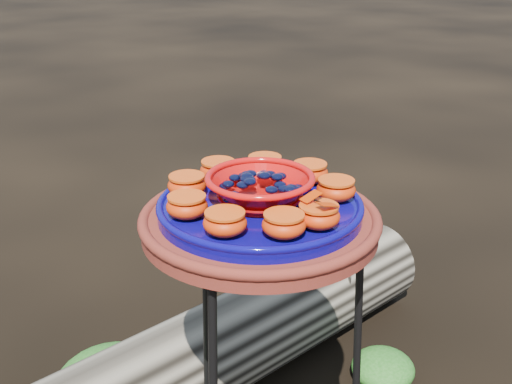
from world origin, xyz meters
TOP-DOWN VIEW (x-y plane):
  - plant_stand at (0.00, 0.00)m, footprint 0.44×0.44m
  - terracotta_saucer at (0.00, 0.00)m, footprint 0.44×0.44m
  - cobalt_plate at (0.00, 0.00)m, footprint 0.38×0.38m
  - red_bowl at (0.00, 0.00)m, footprint 0.19×0.19m
  - glass_gems at (0.00, 0.00)m, footprint 0.15×0.15m
  - orange_half_0 at (0.02, -0.14)m, footprint 0.07×0.07m
  - orange_half_1 at (0.12, -0.07)m, footprint 0.07×0.07m
  - orange_half_2 at (0.14, 0.02)m, footprint 0.07×0.07m
  - orange_half_3 at (0.09, 0.11)m, footprint 0.07×0.07m
  - orange_half_4 at (0.00, 0.14)m, footprint 0.07×0.07m
  - orange_half_5 at (-0.09, 0.11)m, footprint 0.07×0.07m
  - orange_half_6 at (-0.14, 0.03)m, footprint 0.07×0.07m
  - orange_half_7 at (-0.12, -0.07)m, footprint 0.07×0.07m
  - orange_half_8 at (-0.05, -0.13)m, footprint 0.07×0.07m
  - butterfly at (0.02, -0.14)m, footprint 0.08×0.05m
  - driftwood_log at (0.20, 0.40)m, footprint 1.45×0.53m
  - foliage_right at (0.55, 0.14)m, footprint 0.18×0.18m
  - foliage_back at (-0.13, 0.51)m, footprint 0.32×0.32m

SIDE VIEW (x-z plane):
  - foliage_right at x=0.55m, z-range 0.00..0.09m
  - foliage_back at x=-0.13m, z-range 0.00..0.16m
  - driftwood_log at x=0.20m, z-range 0.00..0.27m
  - plant_stand at x=0.00m, z-range 0.00..0.70m
  - terracotta_saucer at x=0.00m, z-range 0.70..0.74m
  - cobalt_plate at x=0.00m, z-range 0.74..0.76m
  - orange_half_0 at x=0.02m, z-range 0.76..0.80m
  - orange_half_1 at x=0.12m, z-range 0.76..0.80m
  - orange_half_2 at x=0.14m, z-range 0.76..0.80m
  - orange_half_3 at x=0.09m, z-range 0.76..0.80m
  - orange_half_4 at x=0.00m, z-range 0.76..0.80m
  - orange_half_5 at x=-0.09m, z-range 0.76..0.80m
  - orange_half_6 at x=-0.14m, z-range 0.76..0.80m
  - orange_half_7 at x=-0.12m, z-range 0.76..0.80m
  - orange_half_8 at x=-0.05m, z-range 0.76..0.80m
  - red_bowl at x=0.00m, z-range 0.76..0.81m
  - butterfly at x=0.02m, z-range 0.80..0.81m
  - glass_gems at x=0.00m, z-range 0.81..0.84m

